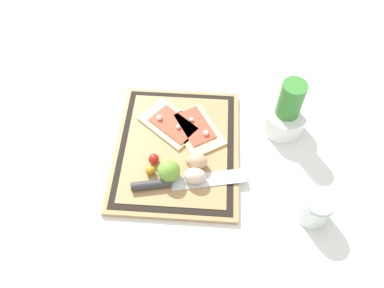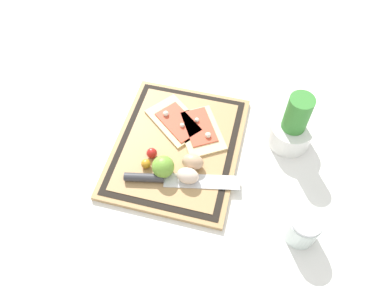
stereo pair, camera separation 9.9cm
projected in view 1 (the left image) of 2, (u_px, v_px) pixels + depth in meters
ground_plane at (177, 150)px, 1.02m from camera, size 6.00×6.00×0.00m
cutting_board at (177, 148)px, 1.01m from camera, size 0.41×0.33×0.02m
pizza_slice_near at (171, 123)px, 1.05m from camera, size 0.18×0.19×0.02m
pizza_slice_far at (196, 129)px, 1.03m from camera, size 0.19×0.17×0.02m
knife at (170, 183)px, 0.94m from camera, size 0.09×0.29×0.02m
egg_brown at (197, 161)px, 0.96m from camera, size 0.04×0.06×0.04m
egg_pink at (195, 176)px, 0.93m from camera, size 0.04×0.06×0.04m
lime at (169, 171)px, 0.93m from camera, size 0.06×0.06×0.06m
cherry_tomato_red at (154, 159)px, 0.97m from camera, size 0.03×0.03×0.03m
cherry_tomato_yellow at (150, 171)px, 0.95m from camera, size 0.02×0.02×0.02m
herb_pot at (286, 114)px, 1.01m from camera, size 0.12×0.12×0.17m
sauce_jar at (315, 209)px, 0.88m from camera, size 0.08×0.08×0.09m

